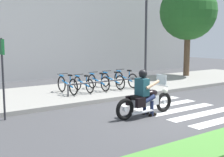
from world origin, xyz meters
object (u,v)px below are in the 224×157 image
Objects in this scene: bicycle_2 at (98,82)px; bicycle_4 at (126,79)px; rider at (144,89)px; bicycle_0 at (67,85)px; street_lamp at (146,31)px; bicycle_1 at (83,84)px; bike_rack at (105,82)px; motorcycle at (146,101)px; bicycle_3 at (112,81)px; tree_near_rack at (188,12)px; street_sign at (2,64)px.

bicycle_4 is at bearing -0.02° from bicycle_2.
bicycle_0 is at bearing 97.85° from rider.
street_lamp reaches higher than rider.
bike_rack is at bearing -36.66° from bicycle_1.
motorcycle is 0.63× the size of bike_rack.
bicycle_3 is (0.75, 0.00, 0.00)m from bicycle_2.
bicycle_0 reaches higher than bike_rack.
bicycle_1 is 0.90× the size of bicycle_3.
bicycle_2 is at bearing 90.02° from bike_rack.
bicycle_0 is at bearing -170.09° from street_lamp.
bicycle_1 reaches higher than bike_rack.
tree_near_rack is (8.04, 5.30, 3.09)m from rider.
bicycle_0 reaches higher than bicycle_1.
rider is 0.32× the size of street_lamp.
bicycle_0 is 0.29× the size of tree_near_rack.
rider is at bearing -131.92° from street_lamp.
tree_near_rack is (7.96, 5.30, 3.46)m from motorcycle.
bicycle_4 is (2.42, 4.03, -0.31)m from rider.
bicycle_2 is (1.49, 0.00, -0.01)m from bicycle_0.
tree_near_rack is at bearing 33.39° from rider.
street_sign is (-4.54, -1.48, 1.07)m from bike_rack.
motorcycle is at bearing -111.65° from bicycle_3.
tree_near_rack is at bearing 11.25° from bicycle_3.
bicycle_0 is (-0.63, 4.03, 0.05)m from motorcycle.
motorcycle is at bearing -101.98° from bicycle_2.
street_sign is at bearing -146.27° from bicycle_0.
bicycle_1 is at bearing 0.11° from bicycle_0.
street_sign is at bearing -158.93° from bicycle_3.
bicycle_1 is 0.93× the size of bicycle_4.
bike_rack is (0.75, -0.55, 0.08)m from bicycle_1.
rider reaches higher than bicycle_4.
bicycle_0 is (-0.56, 4.03, -0.32)m from rider.
bike_rack is at bearing -89.98° from bicycle_2.
tree_near_rack is (7.11, 1.82, 3.36)m from bike_rack.
bicycle_1 is (0.75, 0.00, -0.03)m from bicycle_0.
rider is 0.89× the size of bicycle_2.
motorcycle is 0.38m from rider.
motorcycle is at bearing -91.58° from bicycle_1.
bicycle_0 is at bearing 33.73° from street_sign.
bicycle_1 is (0.11, 4.04, 0.02)m from motorcycle.
bicycle_3 is at bearing 179.94° from bicycle_4.
bicycle_0 is at bearing 98.93° from motorcycle.
street_sign reaches higher than motorcycle.
street_lamp is (2.72, 0.87, 2.24)m from bicycle_3.
bicycle_4 is 0.30× the size of tree_near_rack.
motorcycle is 4.04m from bicycle_1.
bicycle_1 is 2.24m from bicycle_4.
bicycle_3 is 0.38× the size of street_lamp.
bicycle_3 is at bearing -0.02° from bicycle_1.
rider is at bearing 179.18° from motorcycle.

